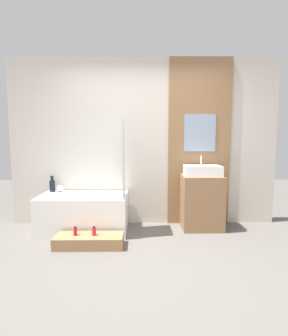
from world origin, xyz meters
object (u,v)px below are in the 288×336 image
at_px(vase_round_light, 60,188).
at_px(vase_tall_dark, 52,185).
at_px(bathtub, 84,213).
at_px(bottle_soap_primary, 75,231).
at_px(bottle_soap_secondary, 94,231).
at_px(sink, 202,170).
at_px(wooden_step_bench, 89,241).

bearing_deg(vase_round_light, vase_tall_dark, 176.38).
distance_m(bathtub, bottle_soap_primary, 0.57).
relative_size(vase_tall_dark, bottle_soap_secondary, 2.14).
height_order(sink, bottle_soap_primary, sink).
height_order(vase_round_light, bottle_soap_primary, vase_round_light).
distance_m(sink, bottle_soap_primary, 1.99).
xyz_separation_m(wooden_step_bench, sink, (1.58, 0.67, 0.81)).
bearing_deg(wooden_step_bench, vase_round_light, 126.19).
xyz_separation_m(vase_tall_dark, bottle_soap_primary, (0.55, -0.83, -0.44)).
relative_size(wooden_step_bench, sink, 1.62).
xyz_separation_m(wooden_step_bench, vase_tall_dark, (-0.72, 0.83, 0.57)).
distance_m(bathtub, vase_round_light, 0.58).
bearing_deg(bathtub, sink, 3.30).
distance_m(vase_round_light, bottle_soap_primary, 1.01).
relative_size(wooden_step_bench, bottle_soap_primary, 7.52).
height_order(wooden_step_bench, sink, sink).
height_order(wooden_step_bench, vase_tall_dark, vase_tall_dark).
bearing_deg(bottle_soap_primary, sink, 20.93).
height_order(vase_tall_dark, bottle_soap_secondary, vase_tall_dark).
height_order(bathtub, vase_round_light, vase_round_light).
bearing_deg(bathtub, wooden_step_bench, -72.14).
xyz_separation_m(wooden_step_bench, vase_round_light, (-0.60, 0.82, 0.52)).
bearing_deg(vase_round_light, bathtub, -31.28).
bearing_deg(vase_tall_dark, bottle_soap_primary, -56.41).
bearing_deg(vase_round_light, bottle_soap_secondary, -50.99).
bearing_deg(bottle_soap_primary, vase_round_light, 117.57).
bearing_deg(vase_tall_dark, vase_round_light, -3.62).
height_order(vase_tall_dark, bottle_soap_primary, vase_tall_dark).
bearing_deg(bathtub, vase_tall_dark, 154.14).
height_order(sink, vase_tall_dark, sink).
xyz_separation_m(sink, vase_tall_dark, (-2.30, 0.16, -0.25)).
relative_size(wooden_step_bench, bottle_soap_secondary, 7.48).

